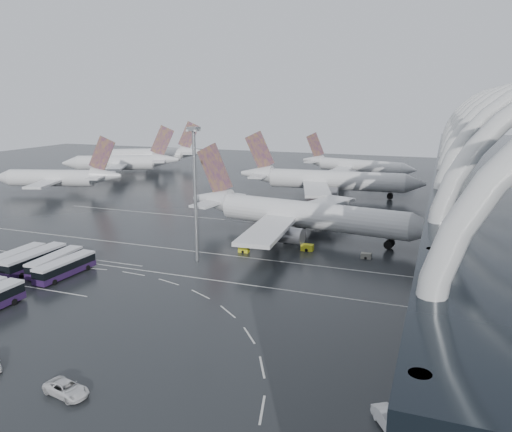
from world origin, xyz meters
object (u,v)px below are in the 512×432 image
(jet_remote_west, at_px, (59,178))
(bus_row_near_d, at_px, (65,267))
(gse_cart_belly_c, at_px, (244,249))
(airliner_gate_c, at_px, (354,166))
(airliner_main, at_px, (299,215))
(airliner_gate_b, at_px, (326,180))
(jet_remote_far, at_px, (154,155))
(bus_row_near_b, at_px, (33,260))
(floodlight_mast, at_px, (195,178))
(van_curve_a, at_px, (66,389))
(gse_cart_belly_d, at_px, (366,256))
(gse_cart_belly_a, at_px, (307,247))
(van_curve_c, at_px, (390,421))
(jet_remote_mid, at_px, (123,163))
(bus_row_near_a, at_px, (14,259))
(bus_row_near_c, at_px, (55,262))

(jet_remote_west, height_order, bus_row_near_d, jet_remote_west)
(jet_remote_west, relative_size, gse_cart_belly_c, 20.41)
(gse_cart_belly_c, bearing_deg, airliner_gate_c, 88.15)
(airliner_main, xyz_separation_m, gse_cart_belly_c, (-7.45, -15.81, -4.59))
(airliner_gate_b, bearing_deg, jet_remote_far, 150.01)
(bus_row_near_b, bearing_deg, floodlight_mast, -58.24)
(van_curve_a, xyz_separation_m, gse_cart_belly_c, (-1.37, 54.46, -0.17))
(bus_row_near_d, height_order, gse_cart_belly_c, bus_row_near_d)
(airliner_main, distance_m, airliner_gate_b, 50.62)
(gse_cart_belly_c, relative_size, gse_cart_belly_d, 1.05)
(airliner_gate_b, xyz_separation_m, airliner_gate_c, (1.33, 45.78, -0.88))
(airliner_main, xyz_separation_m, gse_cart_belly_a, (4.65, -10.10, -4.49))
(jet_remote_west, xyz_separation_m, van_curve_c, (118.39, -88.69, -4.14))
(airliner_main, xyz_separation_m, bus_row_near_b, (-40.04, -39.80, -3.28))
(gse_cart_belly_a, bearing_deg, jet_remote_west, 159.96)
(bus_row_near_d, relative_size, gse_cart_belly_c, 6.02)
(jet_remote_west, xyz_separation_m, jet_remote_far, (-6.35, 69.29, 0.44))
(airliner_gate_b, height_order, bus_row_near_d, airliner_gate_b)
(jet_remote_far, relative_size, bus_row_near_d, 3.45)
(van_curve_c, bearing_deg, floodlight_mast, 103.33)
(airliner_main, xyz_separation_m, gse_cart_belly_d, (17.04, -11.11, -4.62))
(floodlight_mast, xyz_separation_m, gse_cart_belly_a, (18.63, 14.18, -15.72))
(jet_remote_far, height_order, gse_cart_belly_c, jet_remote_far)
(airliner_gate_c, height_order, jet_remote_far, jet_remote_far)
(jet_remote_mid, height_order, bus_row_near_a, jet_remote_mid)
(jet_remote_far, distance_m, bus_row_near_a, 145.03)
(airliner_gate_c, distance_m, bus_row_near_a, 142.43)
(bus_row_near_c, height_order, gse_cart_belly_a, bus_row_near_c)
(airliner_main, height_order, gse_cart_belly_a, airliner_main)
(airliner_gate_c, height_order, gse_cart_belly_c, airliner_gate_c)
(jet_remote_mid, bearing_deg, airliner_gate_c, 173.57)
(jet_remote_west, bearing_deg, gse_cart_belly_d, 144.02)
(gse_cart_belly_a, distance_m, gse_cart_belly_c, 13.38)
(gse_cart_belly_c, bearing_deg, bus_row_near_a, -145.87)
(van_curve_a, bearing_deg, gse_cart_belly_a, 0.59)
(airliner_gate_c, xyz_separation_m, gse_cart_belly_d, (20.88, -107.24, -3.79))
(jet_remote_mid, relative_size, bus_row_near_d, 3.51)
(airliner_gate_c, bearing_deg, van_curve_a, -78.04)
(airliner_gate_b, xyz_separation_m, gse_cart_belly_d, (22.21, -61.46, -4.67))
(jet_remote_mid, height_order, floodlight_mast, floodlight_mast)
(van_curve_a, relative_size, gse_cart_belly_a, 2.17)
(van_curve_a, height_order, floodlight_mast, floodlight_mast)
(airliner_gate_c, height_order, bus_row_near_a, airliner_gate_c)
(floodlight_mast, bearing_deg, bus_row_near_d, -137.98)
(airliner_main, xyz_separation_m, jet_remote_mid, (-94.03, 65.17, 0.17))
(floodlight_mast, distance_m, gse_cart_belly_a, 28.20)
(floodlight_mast, bearing_deg, jet_remote_west, 147.52)
(airliner_gate_b, height_order, airliner_gate_c, airliner_gate_b)
(bus_row_near_a, bearing_deg, jet_remote_west, 34.91)
(jet_remote_west, distance_m, jet_remote_mid, 40.39)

